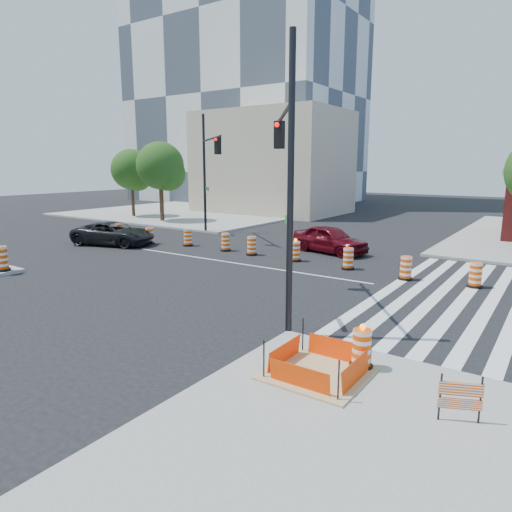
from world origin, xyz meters
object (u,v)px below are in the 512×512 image
(signal_pole_se, at_px, (286,160))
(signal_pole_nw, at_px, (208,162))
(dark_suv, at_px, (113,233))
(red_coupe, at_px, (330,239))

(signal_pole_se, bearing_deg, signal_pole_nw, 13.01)
(dark_suv, distance_m, signal_pole_nw, 7.84)
(signal_pole_nw, bearing_deg, dark_suv, -73.15)
(signal_pole_se, bearing_deg, dark_suv, 35.05)
(dark_suv, xyz_separation_m, signal_pole_nw, (2.58, 6.03, 4.29))
(signal_pole_nw, bearing_deg, signal_pole_se, -1.81)
(signal_pole_nw, bearing_deg, red_coupe, 34.99)
(dark_suv, bearing_deg, signal_pole_nw, -40.38)
(red_coupe, distance_m, dark_suv, 13.13)
(red_coupe, relative_size, dark_suv, 0.88)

